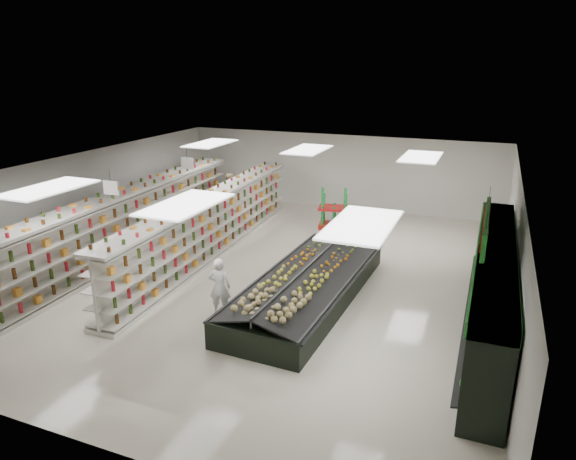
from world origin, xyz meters
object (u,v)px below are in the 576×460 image
at_px(soda_endcap, 334,210).
at_px(shopper_background, 232,196).
at_px(produce_island, 308,284).
at_px(shopper_main, 220,287).
at_px(gondola_left, 126,226).
at_px(gondola_center, 212,227).

height_order(soda_endcap, shopper_background, shopper_background).
bearing_deg(shopper_background, produce_island, -105.51).
bearing_deg(shopper_main, shopper_background, -77.96).
xyz_separation_m(shopper_main, shopper_background, (-3.71, 7.70, 0.18)).
bearing_deg(gondola_left, soda_endcap, 42.05).
xyz_separation_m(gondola_left, produce_island, (6.72, -0.94, -0.55)).
relative_size(gondola_center, shopper_background, 6.24).
height_order(soda_endcap, shopper_main, shopper_main).
xyz_separation_m(produce_island, shopper_main, (-1.79, -1.66, 0.31)).
bearing_deg(soda_endcap, gondola_left, -135.71).
relative_size(soda_endcap, shopper_background, 0.81).
bearing_deg(shopper_main, gondola_center, -71.34).
relative_size(gondola_left, soda_endcap, 8.30).
bearing_deg(gondola_center, shopper_background, 105.94).
relative_size(produce_island, shopper_background, 3.60).
distance_m(gondola_center, shopper_main, 4.46).
distance_m(produce_island, shopper_main, 2.46).
relative_size(gondola_left, shopper_background, 6.70).
bearing_deg(gondola_center, shopper_main, -60.31).
bearing_deg(shopper_background, soda_endcap, -54.11).
distance_m(gondola_left, shopper_background, 5.24).
bearing_deg(gondola_center, produce_island, -29.48).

